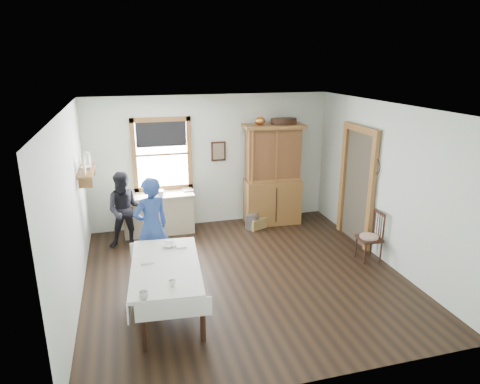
# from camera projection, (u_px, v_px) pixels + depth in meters

# --- Properties ---
(room) EXTENTS (5.01, 5.01, 2.70)m
(room) POSITION_uv_depth(u_px,v_px,m) (244.00, 197.00, 6.56)
(room) COLOR black
(room) RESTS_ON ground
(window) EXTENTS (1.18, 0.07, 1.48)m
(window) POSITION_uv_depth(u_px,v_px,m) (162.00, 150.00, 8.49)
(window) COLOR white
(window) RESTS_ON room
(doorway) EXTENTS (0.09, 1.14, 2.22)m
(doorway) POSITION_uv_depth(u_px,v_px,m) (357.00, 182.00, 8.01)
(doorway) COLOR #40392D
(doorway) RESTS_ON room
(wall_shelf) EXTENTS (0.24, 1.00, 0.44)m
(wall_shelf) POSITION_uv_depth(u_px,v_px,m) (86.00, 169.00, 7.31)
(wall_shelf) COLOR brown
(wall_shelf) RESTS_ON room
(framed_picture) EXTENTS (0.30, 0.04, 0.40)m
(framed_picture) POSITION_uv_depth(u_px,v_px,m) (219.00, 151.00, 8.80)
(framed_picture) COLOR #321A11
(framed_picture) RESTS_ON room
(rug_beater) EXTENTS (0.01, 0.27, 0.27)m
(rug_beater) POSITION_uv_depth(u_px,v_px,m) (376.00, 159.00, 7.34)
(rug_beater) COLOR black
(rug_beater) RESTS_ON room
(work_counter) EXTENTS (1.42, 0.55, 0.81)m
(work_counter) POSITION_uv_depth(u_px,v_px,m) (159.00, 214.00, 8.57)
(work_counter) COLOR tan
(work_counter) RESTS_ON room
(china_hutch) EXTENTS (1.27, 0.67, 2.11)m
(china_hutch) POSITION_uv_depth(u_px,v_px,m) (273.00, 175.00, 8.92)
(china_hutch) COLOR brown
(china_hutch) RESTS_ON room
(dining_table) EXTENTS (1.09, 1.86, 0.71)m
(dining_table) POSITION_uv_depth(u_px,v_px,m) (167.00, 288.00, 5.88)
(dining_table) COLOR silver
(dining_table) RESTS_ON room
(spindle_chair) EXTENTS (0.43, 0.43, 0.89)m
(spindle_chair) POSITION_uv_depth(u_px,v_px,m) (369.00, 236.00, 7.38)
(spindle_chair) COLOR #321A11
(spindle_chair) RESTS_ON room
(pail) EXTENTS (0.36, 0.36, 0.30)m
(pail) POSITION_uv_depth(u_px,v_px,m) (252.00, 222.00, 8.84)
(pail) COLOR gray
(pail) RESTS_ON room
(wicker_basket) EXTENTS (0.45, 0.40, 0.22)m
(wicker_basket) POSITION_uv_depth(u_px,v_px,m) (256.00, 223.00, 8.88)
(wicker_basket) COLOR olive
(wicker_basket) RESTS_ON room
(woman_blue) EXTENTS (0.65, 0.55, 1.51)m
(woman_blue) POSITION_uv_depth(u_px,v_px,m) (152.00, 230.00, 6.82)
(woman_blue) COLOR navy
(woman_blue) RESTS_ON room
(figure_dark) EXTENTS (0.68, 0.55, 1.33)m
(figure_dark) POSITION_uv_depth(u_px,v_px,m) (126.00, 213.00, 7.85)
(figure_dark) COLOR black
(figure_dark) RESTS_ON room
(table_cup_a) EXTENTS (0.14, 0.14, 0.09)m
(table_cup_a) POSITION_uv_depth(u_px,v_px,m) (143.00, 295.00, 4.95)
(table_cup_a) COLOR silver
(table_cup_a) RESTS_ON dining_table
(table_cup_b) EXTENTS (0.11, 0.11, 0.09)m
(table_cup_b) POSITION_uv_depth(u_px,v_px,m) (172.00, 283.00, 5.21)
(table_cup_b) COLOR silver
(table_cup_b) RESTS_ON dining_table
(table_bowl) EXTENTS (0.27, 0.27, 0.06)m
(table_bowl) POSITION_uv_depth(u_px,v_px,m) (169.00, 245.00, 6.33)
(table_bowl) COLOR silver
(table_bowl) RESTS_ON dining_table
(counter_book) EXTENTS (0.19, 0.25, 0.02)m
(counter_book) POSITION_uv_depth(u_px,v_px,m) (182.00, 190.00, 8.67)
(counter_book) COLOR #72614C
(counter_book) RESTS_ON work_counter
(counter_bowl) EXTENTS (0.24, 0.24, 0.06)m
(counter_bowl) POSITION_uv_depth(u_px,v_px,m) (159.00, 191.00, 8.53)
(counter_bowl) COLOR silver
(counter_bowl) RESTS_ON work_counter
(shelf_bowl) EXTENTS (0.22, 0.22, 0.05)m
(shelf_bowl) POSITION_uv_depth(u_px,v_px,m) (86.00, 167.00, 7.31)
(shelf_bowl) COLOR silver
(shelf_bowl) RESTS_ON wall_shelf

